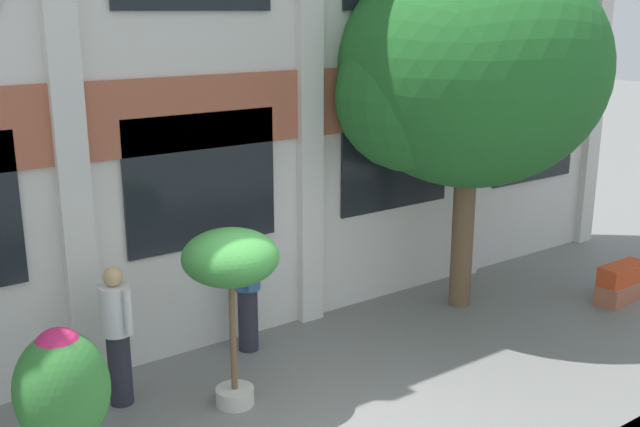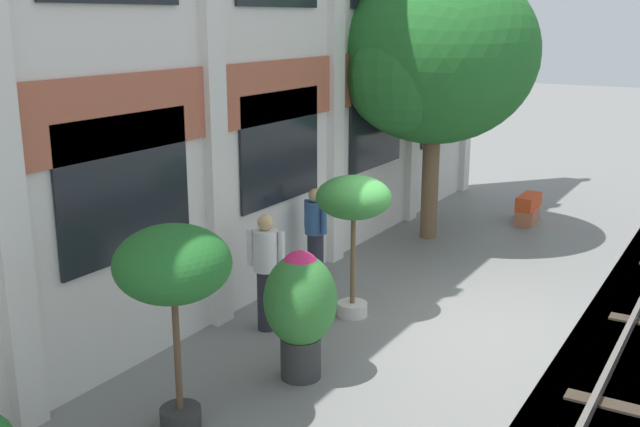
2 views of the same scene
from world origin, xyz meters
name	(u,v)px [view 2 (image 2 of 2)]	position (x,y,z in m)	size (l,w,h in m)	color
ground_plane	(446,321)	(0.00, 0.00, 0.00)	(80.00, 80.00, 0.00)	slate
apartment_facade	(265,32)	(0.00, 3.02, 3.95)	(16.51, 0.64, 7.92)	silver
broadleaf_tree	(435,58)	(3.77, 1.86, 3.43)	(3.98, 3.79, 5.19)	brown
potted_plant_square_trough	(528,209)	(5.88, 0.51, 0.27)	(1.00, 0.45, 0.58)	#B76647
potted_plant_tall_urn	(173,270)	(-4.06, 1.36, 1.74)	(1.18, 1.18, 2.19)	#333333
potted_plant_fluted_column	(300,304)	(-2.46, 0.88, 0.93)	(0.86, 0.86, 1.57)	#333333
potted_plant_terracotta_small	(354,204)	(-0.48, 1.25, 1.66)	(1.05, 1.05, 2.05)	beige
resident_by_doorway	(315,234)	(0.38, 2.38, 0.84)	(0.34, 0.50, 1.58)	#282833
resident_watching_tracks	(266,269)	(-1.50, 2.03, 0.87)	(0.34, 0.51, 1.63)	#282833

